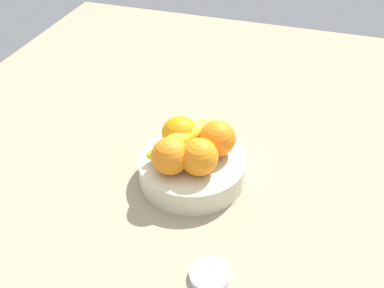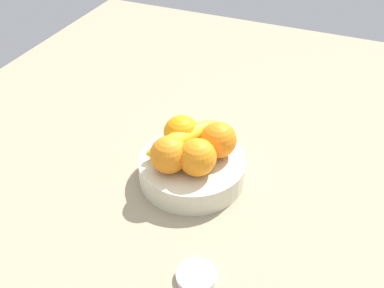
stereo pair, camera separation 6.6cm
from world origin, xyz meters
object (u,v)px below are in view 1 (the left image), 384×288
Objects in this scene: fruit_bowl at (192,169)px; orange_center at (180,134)px; jar_lid at (210,275)px; orange_front_right at (217,139)px; orange_back_left at (170,156)px; banana_bunch at (185,142)px; orange_front_left at (200,156)px.

orange_center reaches higher than fruit_bowl.
jar_lid is at bearing -151.52° from orange_center.
orange_front_right is (3.58, -4.34, 6.43)cm from fruit_bowl.
fruit_bowl is at bearing -32.25° from orange_back_left.
jar_lid is at bearing -153.17° from banana_bunch.
jar_lid is at bearing -166.94° from orange_front_right.
orange_front_left is 23.28cm from jar_lid.
orange_front_right reaches higher than fruit_bowl.
orange_front_left is 8.50cm from orange_center.
jar_lid is (-26.80, -6.22, -8.44)cm from orange_front_right.
orange_front_left and orange_front_right have the same top height.
fruit_bowl is 1.34× the size of banana_bunch.
orange_front_right is 11.08cm from orange_back_left.
banana_bunch is at bearing 52.96° from fruit_bowl.
orange_center is 2.30cm from banana_bunch.
orange_front_right is at bearing -41.40° from orange_back_left.
banana_bunch reaches higher than fruit_bowl.
orange_front_right reaches higher than banana_bunch.
jar_lid is (-26.06, -14.14, -8.44)cm from orange_center.
banana_bunch is (4.50, 4.44, -0.71)cm from orange_front_left.
orange_front_left is at bearing 21.73° from jar_lid.
orange_back_left is at bearing 170.11° from banana_bunch.
orange_front_right is 28.78cm from jar_lid.
orange_back_left reaches higher than fruit_bowl.
fruit_bowl is 8.52cm from orange_back_left.
orange_front_left is 6.36cm from banana_bunch.
orange_front_left reaches higher than jar_lid.
orange_front_left and orange_center have the same top height.
orange_front_left and orange_back_left have the same top height.
orange_back_left is (-8.31, 7.33, 0.00)cm from orange_front_right.
orange_back_left reaches higher than jar_lid.
banana_bunch is at bearing 44.60° from orange_front_left.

